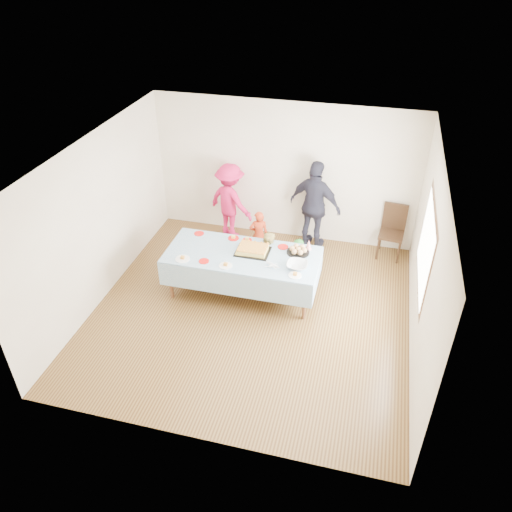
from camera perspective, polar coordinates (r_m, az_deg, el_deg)
The scene contains 22 objects.
ground at distance 8.18m, azimuth -0.54°, elevation -6.27°, with size 5.00×5.00×0.00m, color #482D14.
room_walls at distance 7.16m, azimuth -0.19°, elevation 4.57°, with size 5.04×5.04×2.72m.
party_table at distance 8.14m, azimuth -1.58°, elevation -0.10°, with size 2.50×1.10×0.78m.
birthday_cake at distance 8.13m, azimuth -0.38°, elevation 0.73°, with size 0.55×0.42×0.10m.
rolls_tray at distance 8.14m, azimuth 4.84°, elevation 0.66°, with size 0.37×0.37×0.11m.
punch_bowl at distance 7.80m, azimuth 4.73°, elevation -1.07°, with size 0.33×0.33×0.08m, color silver.
party_hat at distance 8.23m, azimuth 6.04°, elevation 1.30°, with size 0.11×0.11×0.18m, color white.
fork_pile at distance 7.80m, azimuth 1.93°, elevation -1.01°, with size 0.24×0.18×0.07m, color white, non-canonical shape.
plate_red_far_a at distance 8.69m, azimuth -6.53°, elevation 2.57°, with size 0.17×0.17×0.01m, color red.
plate_red_far_b at distance 8.52m, azimuth -2.60°, elevation 2.05°, with size 0.19×0.19×0.01m, color red.
plate_red_far_c at distance 8.46m, azimuth -1.03°, elevation 1.83°, with size 0.17×0.17×0.01m, color red.
plate_red_far_d at distance 8.29m, azimuth 3.11°, elevation 1.05°, with size 0.18×0.18×0.01m, color red.
plate_red_near at distance 7.97m, azimuth -5.98°, elevation -0.59°, with size 0.17×0.17×0.01m, color red.
plate_white_left at distance 8.07m, azimuth -8.39°, elevation -0.33°, with size 0.24×0.24×0.01m, color white.
plate_white_mid at distance 7.84m, azimuth -3.50°, elevation -1.12°, with size 0.21×0.21×0.01m, color white.
plate_white_right at distance 7.64m, azimuth 4.48°, elevation -2.21°, with size 0.20×0.20×0.01m, color white.
dining_chair at distance 9.58m, azimuth 15.34°, elevation 3.12°, with size 0.48×0.48×1.01m.
toddler_left at distance 9.18m, azimuth 0.31°, elevation 2.43°, with size 0.35×0.23×0.97m, color #B83317.
toddler_mid at distance 8.67m, azimuth 4.77°, elevation -0.44°, with size 0.39×0.25×0.80m, color #277629.
toddler_right at distance 8.58m, azimuth 1.31°, elevation -0.10°, with size 0.47×0.36×0.96m, color tan.
adult_left at distance 9.75m, azimuth -2.95°, elevation 6.28°, with size 0.98×0.57×1.52m, color #D11A54.
adult_right at distance 9.39m, azimuth 6.76°, elevation 5.72°, with size 1.03×0.43×1.75m, color #262634.
Camera 1 is at (1.62, -6.03, 5.28)m, focal length 35.00 mm.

